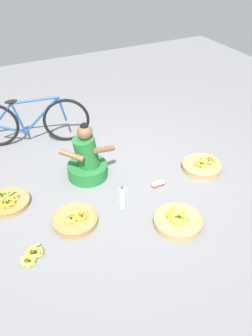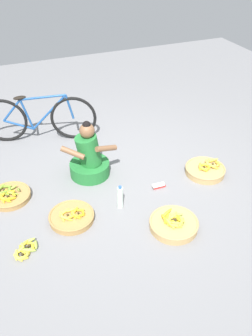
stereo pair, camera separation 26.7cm
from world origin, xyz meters
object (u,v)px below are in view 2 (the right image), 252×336
Objects in this scene: banana_basket_front_center at (72,217)px; packet_carton_stack at (159,186)px; banana_basket_near_bicycle at (205,170)px; loose_bananas_back_right at (26,250)px; bicycle_leaning at (39,119)px; water_bottle at (120,197)px; vendor_woman_front at (89,159)px; banana_basket_front_right at (174,224)px; banana_basket_mid_left at (10,195)px.

banana_basket_front_center is 2.93× the size of packet_carton_stack.
banana_basket_near_bicycle reaches higher than loose_bananas_back_right.
water_bottle is at bearing -73.35° from bicycle_leaning.
loose_bananas_back_right is at bearing -134.70° from vendor_woman_front.
bicycle_leaning is at bearing 74.86° from loose_bananas_back_right.
vendor_woman_front is 1.49× the size of banana_basket_near_bicycle.
banana_basket_front_right is at bearing -67.85° from bicycle_leaning.
vendor_woman_front reaches higher than banana_basket_front_right.
vendor_woman_front is 1.46× the size of banana_basket_front_right.
banana_basket_near_bicycle is at bearing 40.06° from banana_basket_front_right.
bicycle_leaning is 3.28× the size of banana_basket_mid_left.
banana_basket_mid_left is at bearing 164.52° from packet_carton_stack.
packet_carton_stack is at bearing -39.68° from vendor_woman_front.
banana_basket_mid_left is (-0.60, 0.64, 0.00)m from banana_basket_front_center.
water_bottle is at bearing -0.10° from banana_basket_front_center.
banana_basket_near_bicycle is 2.52m from banana_basket_mid_left.
banana_basket_near_bicycle is 1.31m from water_bottle.
banana_basket_near_bicycle is (1.88, 0.19, 0.01)m from banana_basket_front_center.
loose_bananas_back_right is (0.05, -0.91, -0.02)m from banana_basket_mid_left.
banana_basket_mid_left is (-1.61, 1.18, -0.01)m from banana_basket_front_right.
banana_basket_front_center is at bearing -121.06° from vendor_woman_front.
vendor_woman_front is 1.21m from bicycle_leaning.
banana_basket_near_bicycle is at bearing -42.30° from bicycle_leaning.
vendor_woman_front is 0.89m from banana_basket_front_center.
loose_bananas_back_right is (-0.56, -0.27, -0.02)m from banana_basket_front_center.
vendor_woman_front is at bearing 5.73° from banana_basket_mid_left.
banana_basket_mid_left reaches higher than banana_basket_front_center.
water_bottle is (0.56, -1.88, -0.21)m from bicycle_leaning.
banana_basket_mid_left is 1.83× the size of loose_bananas_back_right.
banana_basket_front_right reaches higher than banana_basket_front_center.
bicycle_leaning reaches higher than loose_bananas_back_right.
water_bottle is at bearing -171.49° from banana_basket_near_bicycle.
loose_bananas_back_right is (-1.56, 0.27, -0.03)m from banana_basket_front_right.
bicycle_leaning is 3.01× the size of banana_basket_front_right.
banana_basket_front_right is 1.99× the size of loose_bananas_back_right.
banana_basket_mid_left is 1.35m from water_bottle.
loose_bananas_back_right is (-2.43, -0.46, -0.03)m from banana_basket_near_bicycle.
water_bottle is (-0.42, 0.54, 0.09)m from banana_basket_front_right.
loose_bananas_back_right reaches higher than packet_carton_stack.
banana_basket_front_center is 0.62m from loose_bananas_back_right.
banana_basket_near_bicycle is 1.72× the size of water_bottle.
banana_basket_near_bicycle is 1.14m from banana_basket_front_right.
vendor_woman_front is at bearing 58.94° from banana_basket_front_center.
banana_basket_near_bicycle is 0.98× the size of banana_basket_front_right.
banana_basket_near_bicycle is at bearing 3.41° from packet_carton_stack.
bicycle_leaning reaches higher than water_bottle.
bicycle_leaning reaches higher than banana_basket_front_center.
bicycle_leaning reaches higher than banana_basket_front_right.
loose_bananas_back_right is at bearing -166.70° from water_bottle.
banana_basket_front_center is (-0.02, -1.88, -0.31)m from bicycle_leaning.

